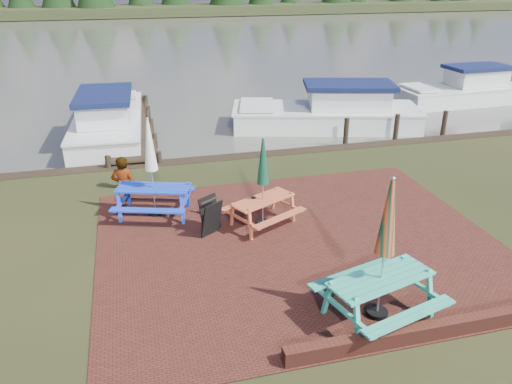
{
  "coord_description": "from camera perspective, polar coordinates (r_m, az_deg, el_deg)",
  "views": [
    {
      "loc": [
        -3.43,
        -8.39,
        5.76
      ],
      "look_at": [
        -0.8,
        1.87,
        1.0
      ],
      "focal_mm": 35.0,
      "sensor_mm": 36.0,
      "label": 1
    }
  ],
  "objects": [
    {
      "name": "person",
      "position": [
        14.48,
        -15.22,
        3.86
      ],
      "size": [
        0.77,
        0.6,
        1.88
      ],
      "primitive_type": "imported",
      "rotation": [
        0.0,
        0.0,
        2.9
      ],
      "color": "gray",
      "rests_on": "ground"
    },
    {
      "name": "boat_jetty",
      "position": [
        20.0,
        -16.5,
        7.69
      ],
      "size": [
        2.78,
        7.24,
        2.07
      ],
      "rotation": [
        0.0,
        0.0,
        -0.05
      ],
      "color": "silver",
      "rests_on": "ground"
    },
    {
      "name": "boat_near",
      "position": [
        20.6,
        8.42,
        8.86
      ],
      "size": [
        7.87,
        4.41,
        2.02
      ],
      "rotation": [
        0.0,
        0.0,
        1.31
      ],
      "color": "silver",
      "rests_on": "ground"
    },
    {
      "name": "paving",
      "position": [
        11.54,
        4.94,
        -5.82
      ],
      "size": [
        9.0,
        7.5,
        0.02
      ],
      "primitive_type": "cube",
      "color": "#3C1A13",
      "rests_on": "ground"
    },
    {
      "name": "brick_wall",
      "position": [
        9.92,
        23.88,
        -12.68
      ],
      "size": [
        6.21,
        1.79,
        0.3
      ],
      "color": "#4C1E16",
      "rests_on": "ground"
    },
    {
      "name": "ground",
      "position": [
        10.75,
        6.68,
        -8.43
      ],
      "size": [
        120.0,
        120.0,
        0.0
      ],
      "primitive_type": "plane",
      "color": "black",
      "rests_on": "ground"
    },
    {
      "name": "picnic_table_blue",
      "position": [
        12.68,
        -11.7,
        1.04
      ],
      "size": [
        2.23,
        2.1,
        2.52
      ],
      "rotation": [
        0.0,
        0.0,
        -0.31
      ],
      "color": "blue",
      "rests_on": "ground"
    },
    {
      "name": "picnic_table_teal",
      "position": [
        9.06,
        14.2,
        -8.79
      ],
      "size": [
        2.33,
        2.18,
        2.69
      ],
      "rotation": [
        0.0,
        0.0,
        0.27
      ],
      "color": "teal",
      "rests_on": "ground"
    },
    {
      "name": "water",
      "position": [
        45.89,
        -10.45,
        16.6
      ],
      "size": [
        120.0,
        60.0,
        0.02
      ],
      "primitive_type": "cube",
      "color": "#403F37",
      "rests_on": "ground"
    },
    {
      "name": "jetty",
      "position": [
        20.47,
        -14.15,
        7.43
      ],
      "size": [
        1.76,
        9.08,
        1.0
      ],
      "color": "black",
      "rests_on": "ground"
    },
    {
      "name": "boat_far",
      "position": [
        26.29,
        22.63,
        10.56
      ],
      "size": [
        6.32,
        2.46,
        1.95
      ],
      "rotation": [
        0.0,
        0.0,
        1.61
      ],
      "color": "silver",
      "rests_on": "ground"
    },
    {
      "name": "picnic_table_red",
      "position": [
        11.99,
        0.79,
        -0.36
      ],
      "size": [
        2.07,
        2.0,
        2.23
      ],
      "rotation": [
        0.0,
        0.0,
        0.47
      ],
      "color": "#BC5330",
      "rests_on": "ground"
    },
    {
      "name": "chalkboard",
      "position": [
        11.76,
        -5.19,
        -2.77
      ],
      "size": [
        0.57,
        0.77,
        0.87
      ],
      "rotation": [
        0.0,
        0.0,
        0.58
      ],
      "color": "black",
      "rests_on": "ground"
    }
  ]
}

